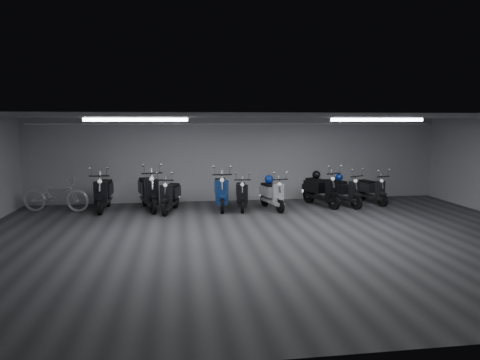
{
  "coord_description": "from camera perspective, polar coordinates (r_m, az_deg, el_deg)",
  "views": [
    {
      "loc": [
        -2.03,
        -9.49,
        2.71
      ],
      "look_at": [
        -0.32,
        2.5,
        1.05
      ],
      "focal_mm": 32.3,
      "sensor_mm": 36.0,
      "label": 1
    }
  ],
  "objects": [
    {
      "name": "ceiling",
      "position": [
        9.71,
        4.0,
        8.35
      ],
      "size": [
        14.0,
        10.0,
        0.01
      ],
      "primitive_type": "cube",
      "color": "gray",
      "rests_on": "ground"
    },
    {
      "name": "floor",
      "position": [
        10.08,
        3.85,
        -7.84
      ],
      "size": [
        14.0,
        10.0,
        0.01
      ],
      "primitive_type": "cube",
      "color": "#343436",
      "rests_on": "ground"
    },
    {
      "name": "scooter_7",
      "position": [
        13.97,
        10.68,
        -0.63
      ],
      "size": [
        1.24,
        1.96,
        1.39
      ],
      "primitive_type": null,
      "rotation": [
        0.0,
        0.0,
        0.36
      ],
      "color": "black",
      "rests_on": "floor"
    },
    {
      "name": "helmet_2",
      "position": [
        14.13,
        10.04,
        0.7
      ],
      "size": [
        0.26,
        0.26,
        0.26
      ],
      "primitive_type": "sphere",
      "color": "black",
      "rests_on": "scooter_7"
    },
    {
      "name": "scooter_4",
      "position": [
        13.27,
        -2.52,
        -0.84
      ],
      "size": [
        0.73,
        1.96,
        1.43
      ],
      "primitive_type": null,
      "rotation": [
        0.0,
        0.0,
        -0.05
      ],
      "color": "navy",
      "rests_on": "floor"
    },
    {
      "name": "scooter_6",
      "position": [
        13.27,
        4.28,
        -1.27
      ],
      "size": [
        0.92,
        1.75,
        1.24
      ],
      "primitive_type": null,
      "rotation": [
        0.0,
        0.0,
        0.23
      ],
      "color": "#B9B9BD",
      "rests_on": "floor"
    },
    {
      "name": "scooter_0",
      "position": [
        13.69,
        -17.58,
        -0.96
      ],
      "size": [
        0.66,
        1.92,
        1.42
      ],
      "primitive_type": null,
      "rotation": [
        0.0,
        0.0,
        -0.01
      ],
      "color": "black",
      "rests_on": "floor"
    },
    {
      "name": "fluor_strip_right",
      "position": [
        11.63,
        17.66,
        7.59
      ],
      "size": [
        2.4,
        0.18,
        0.08
      ],
      "primitive_type": "cube",
      "color": "white",
      "rests_on": "ceiling"
    },
    {
      "name": "scooter_5",
      "position": [
        13.25,
        0.2,
        -1.29
      ],
      "size": [
        0.71,
        1.7,
        1.23
      ],
      "primitive_type": null,
      "rotation": [
        0.0,
        0.0,
        -0.1
      ],
      "color": "black",
      "rests_on": "floor"
    },
    {
      "name": "scooter_3",
      "position": [
        13.03,
        -9.21,
        -1.41
      ],
      "size": [
        1.0,
        1.83,
        1.29
      ],
      "primitive_type": null,
      "rotation": [
        0.0,
        0.0,
        -0.25
      ],
      "color": "black",
      "rests_on": "floor"
    },
    {
      "name": "fluor_strip_left",
      "position": [
        10.54,
        -13.52,
        7.75
      ],
      "size": [
        2.4,
        0.18,
        0.08
      ],
      "primitive_type": "cube",
      "color": "white",
      "rests_on": "ceiling"
    },
    {
      "name": "scooter_9",
      "position": [
        14.8,
        17.01,
        -0.74
      ],
      "size": [
        0.93,
        1.69,
        1.2
      ],
      "primitive_type": null,
      "rotation": [
        0.0,
        0.0,
        0.25
      ],
      "color": "black",
      "rests_on": "floor"
    },
    {
      "name": "helmet_1",
      "position": [
        13.44,
        3.87,
        0.08
      ],
      "size": [
        0.28,
        0.28,
        0.28
      ],
      "primitive_type": "sphere",
      "color": "navy",
      "rests_on": "scooter_6"
    },
    {
      "name": "conduit",
      "position": [
        14.55,
        -0.1,
        7.45
      ],
      "size": [
        13.6,
        0.05,
        0.05
      ],
      "primitive_type": "cylinder",
      "rotation": [
        0.0,
        1.57,
        0.0
      ],
      "color": "white",
      "rests_on": "back_wall"
    },
    {
      "name": "scooter_1",
      "position": [
        13.45,
        -12.02,
        -0.75
      ],
      "size": [
        1.15,
        2.12,
        1.5
      ],
      "primitive_type": null,
      "rotation": [
        0.0,
        0.0,
        0.25
      ],
      "color": "black",
      "rests_on": "floor"
    },
    {
      "name": "scooter_8",
      "position": [
        14.11,
        13.57,
        -0.85
      ],
      "size": [
        1.16,
        1.81,
        1.28
      ],
      "primitive_type": null,
      "rotation": [
        0.0,
        0.0,
        0.37
      ],
      "color": "black",
      "rests_on": "floor"
    },
    {
      "name": "front_wall",
      "position": [
        5.1,
        15.8,
        -7.4
      ],
      "size": [
        14.0,
        0.01,
        2.8
      ],
      "primitive_type": "cube",
      "color": "#A6A7A9",
      "rests_on": "ground"
    },
    {
      "name": "helmet_0",
      "position": [
        14.25,
        12.95,
        0.36
      ],
      "size": [
        0.24,
        0.24,
        0.24
      ],
      "primitive_type": "sphere",
      "color": "navy",
      "rests_on": "scooter_8"
    },
    {
      "name": "bicycle",
      "position": [
        14.04,
        -23.17,
        -1.28
      ],
      "size": [
        2.1,
        1.09,
        1.29
      ],
      "primitive_type": "imported",
      "rotation": [
        0.0,
        0.0,
        1.37
      ],
      "color": "silver",
      "rests_on": "floor"
    },
    {
      "name": "back_wall",
      "position": [
        14.7,
        -0.14,
        2.69
      ],
      "size": [
        14.0,
        0.01,
        2.8
      ],
      "primitive_type": "cube",
      "color": "#A6A7A9",
      "rests_on": "ground"
    }
  ]
}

